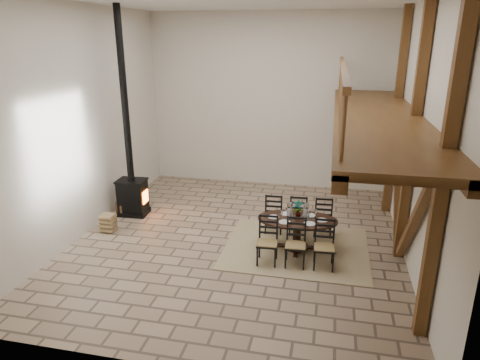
% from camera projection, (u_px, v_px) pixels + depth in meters
% --- Properties ---
extents(ground, '(8.00, 8.00, 0.00)m').
position_uv_depth(ground, '(238.00, 239.00, 9.53)').
color(ground, '#9D8369').
rests_on(ground, ground).
extents(room_shell, '(7.02, 8.02, 5.01)m').
position_uv_depth(room_shell, '(298.00, 106.00, 8.34)').
color(room_shell, silver).
rests_on(room_shell, ground).
extents(rug, '(3.00, 2.50, 0.02)m').
position_uv_depth(rug, '(296.00, 248.00, 9.13)').
color(rug, tan).
rests_on(rug, ground).
extents(dining_table, '(1.72, 1.92, 1.07)m').
position_uv_depth(dining_table, '(297.00, 232.00, 9.01)').
color(dining_table, black).
rests_on(dining_table, ground).
extents(wood_stove, '(0.73, 0.58, 5.00)m').
position_uv_depth(wood_stove, '(131.00, 172.00, 10.55)').
color(wood_stove, black).
rests_on(wood_stove, ground).
extents(log_basket, '(0.47, 0.47, 0.39)m').
position_uv_depth(log_basket, '(125.00, 208.00, 10.88)').
color(log_basket, brown).
rests_on(log_basket, ground).
extents(log_stack, '(0.31, 0.32, 0.42)m').
position_uv_depth(log_stack, '(108.00, 223.00, 9.88)').
color(log_stack, tan).
rests_on(log_stack, ground).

